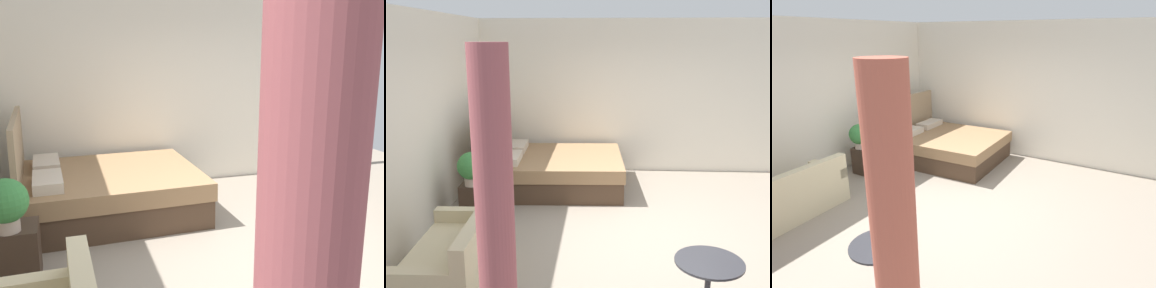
# 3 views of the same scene
# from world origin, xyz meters

# --- Properties ---
(ground_plane) EXTENTS (8.85, 8.74, 0.02)m
(ground_plane) POSITION_xyz_m (0.00, 0.00, -0.01)
(ground_plane) COLOR gray
(wall_right) EXTENTS (0.12, 5.74, 2.88)m
(wall_right) POSITION_xyz_m (2.93, 0.00, 1.44)
(wall_right) COLOR silver
(wall_right) RESTS_ON ground
(bed) EXTENTS (1.92, 2.26, 1.31)m
(bed) POSITION_xyz_m (1.79, 1.31, 0.31)
(bed) COLOR #473323
(bed) RESTS_ON ground
(nightstand) EXTENTS (0.42, 0.42, 0.52)m
(nightstand) POSITION_xyz_m (0.40, 2.26, 0.26)
(nightstand) COLOR #38281E
(nightstand) RESTS_ON ground
(potted_plant) EXTENTS (0.39, 0.39, 0.48)m
(potted_plant) POSITION_xyz_m (0.30, 2.29, 0.78)
(potted_plant) COLOR tan
(potted_plant) RESTS_ON nightstand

